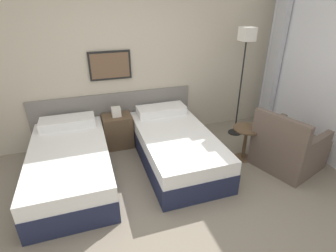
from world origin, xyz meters
The scene contains 8 objects.
ground_plane centered at (0.00, 0.00, 0.00)m, with size 16.00×16.00×0.00m, color slate.
wall_headboard centered at (-0.02, 2.04, 1.30)m, with size 10.00×0.10×2.70m.
bed_near_door centered at (-1.11, 1.03, 0.25)m, with size 0.99×1.90×0.62m.
bed_near_window centered at (0.36, 1.03, 0.25)m, with size 0.99×1.90×0.62m.
nightstand centered at (-0.37, 1.75, 0.28)m, with size 0.46×0.36×0.68m.
floor_lamp centered at (1.70, 1.54, 1.48)m, with size 0.24×0.24×1.82m.
side_table centered at (1.37, 0.76, 0.36)m, with size 0.40×0.40×0.52m.
armchair centered at (1.85, 0.40, 0.28)m, with size 1.02×1.00×0.87m.
Camera 1 is at (-0.79, -2.11, 2.24)m, focal length 28.00 mm.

